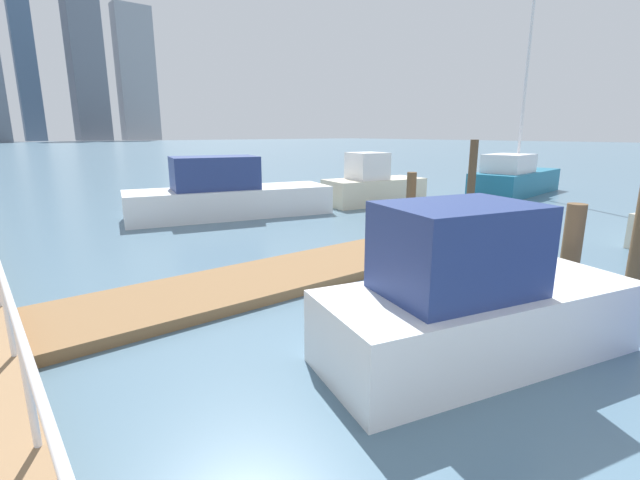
{
  "coord_description": "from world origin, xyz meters",
  "views": [
    {
      "loc": [
        -3.3,
        0.94,
        2.86
      ],
      "look_at": [
        1.0,
        6.37,
        1.19
      ],
      "focal_mm": 25.11,
      "sensor_mm": 36.0,
      "label": 1
    }
  ],
  "objects": [
    {
      "name": "ground_plane",
      "position": [
        0.0,
        20.0,
        0.0
      ],
      "size": [
        300.0,
        300.0,
        0.0
      ],
      "primitive_type": "plane",
      "color": "slate"
    },
    {
      "name": "floating_dock",
      "position": [
        2.98,
        8.05,
        0.09
      ],
      "size": [
        12.95,
        2.0,
        0.18
      ],
      "primitive_type": "cube",
      "color": "olive",
      "rests_on": "ground_plane"
    },
    {
      "name": "boardwalk_railing",
      "position": [
        -3.15,
        6.7,
        1.25
      ],
      "size": [
        0.06,
        23.01,
        1.08
      ],
      "color": "white",
      "rests_on": "boardwalk"
    },
    {
      "name": "dock_piling_0",
      "position": [
        13.13,
        11.57,
        1.29
      ],
      "size": [
        0.33,
        0.33,
        2.58
      ],
      "primitive_type": "cylinder",
      "color": "brown",
      "rests_on": "ground_plane"
    },
    {
      "name": "dock_piling_2",
      "position": [
        7.89,
        10.35,
        0.81
      ],
      "size": [
        0.31,
        0.31,
        1.63
      ],
      "primitive_type": "cylinder",
      "color": "brown",
      "rests_on": "ground_plane"
    },
    {
      "name": "dock_piling_3",
      "position": [
        4.45,
        3.98,
        0.87
      ],
      "size": [
        0.3,
        0.3,
        1.73
      ],
      "primitive_type": "cylinder",
      "color": "brown",
      "rests_on": "ground_plane"
    },
    {
      "name": "moored_boat_0",
      "position": [
        17.11,
        11.88,
        0.75
      ],
      "size": [
        6.25,
        2.89,
        9.42
      ],
      "color": "#1E6B8C",
      "rests_on": "ground_plane"
    },
    {
      "name": "moored_boat_1",
      "position": [
        9.69,
        13.87,
        0.73
      ],
      "size": [
        4.31,
        2.38,
        2.08
      ],
      "color": "beige",
      "rests_on": "ground_plane"
    },
    {
      "name": "moored_boat_4",
      "position": [
        1.53,
        3.91,
        0.77
      ],
      "size": [
        4.47,
        2.6,
        2.05
      ],
      "color": "white",
      "rests_on": "ground_plane"
    },
    {
      "name": "moored_boat_5",
      "position": [
        3.73,
        15.03,
        0.76
      ],
      "size": [
        7.23,
        3.67,
        2.07
      ],
      "color": "white",
      "rests_on": "ground_plane"
    },
    {
      "name": "skyline_tower_4",
      "position": [
        17.88,
        184.11,
        42.5
      ],
      "size": [
        6.45,
        7.99,
        84.99
      ],
      "primitive_type": "cube",
      "rotation": [
        0.0,
        0.0,
        -0.03
      ],
      "color": "slate",
      "rests_on": "ground_plane"
    },
    {
      "name": "skyline_tower_5",
      "position": [
        35.31,
        179.92,
        25.35
      ],
      "size": [
        10.8,
        9.72,
        50.7
      ],
      "primitive_type": "cube",
      "rotation": [
        0.0,
        0.0,
        0.04
      ],
      "color": "slate",
      "rests_on": "ground_plane"
    },
    {
      "name": "skyline_tower_6",
      "position": [
        52.62,
        182.07,
        23.89
      ],
      "size": [
        13.34,
        6.8,
        47.78
      ],
      "primitive_type": "cube",
      "rotation": [
        0.0,
        0.0,
        0.03
      ],
      "color": "#8C939E",
      "rests_on": "ground_plane"
    }
  ]
}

